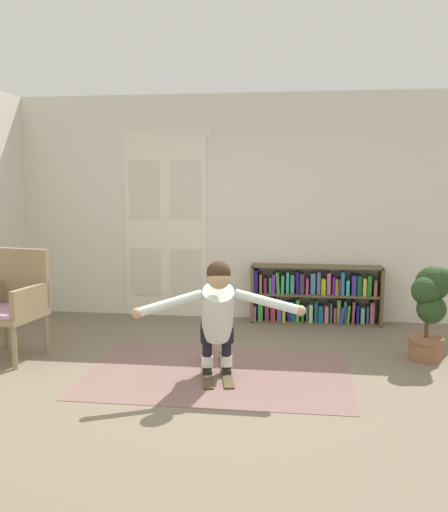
% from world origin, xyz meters
% --- Properties ---
extents(ground_plane, '(7.20, 7.20, 0.00)m').
position_xyz_m(ground_plane, '(0.00, 0.00, 0.00)').
color(ground_plane, '#706351').
extents(back_wall, '(6.00, 0.10, 2.90)m').
position_xyz_m(back_wall, '(0.00, 2.60, 1.45)').
color(back_wall, beige).
rests_on(back_wall, ground).
extents(double_door, '(1.22, 0.05, 2.45)m').
position_xyz_m(double_door, '(-1.00, 2.54, 1.23)').
color(double_door, silver).
rests_on(double_door, ground).
extents(rug, '(2.46, 1.64, 0.01)m').
position_xyz_m(rug, '(-0.00, 0.33, 0.00)').
color(rug, '#775952').
rests_on(rug, ground).
extents(bookshelf, '(1.65, 0.30, 0.73)m').
position_xyz_m(bookshelf, '(0.96, 2.39, 0.34)').
color(bookshelf, brown).
rests_on(bookshelf, ground).
extents(wicker_chair, '(0.69, 0.69, 1.10)m').
position_xyz_m(wicker_chair, '(-2.15, 0.58, 0.58)').
color(wicker_chair, '#8C7954').
rests_on(wicker_chair, ground).
extents(potted_plant, '(0.43, 0.43, 0.96)m').
position_xyz_m(potted_plant, '(2.05, 0.99, 0.61)').
color(potted_plant, brown).
rests_on(potted_plant, ground).
extents(skis_pair, '(0.43, 0.89, 0.07)m').
position_xyz_m(skis_pair, '(-0.01, 0.36, 0.02)').
color(skis_pair, '#4B3E25').
rests_on(skis_pair, rug).
extents(person_skier, '(1.45, 0.78, 1.05)m').
position_xyz_m(person_skier, '(0.03, 0.14, 0.65)').
color(person_skier, white).
rests_on(person_skier, skis_pair).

